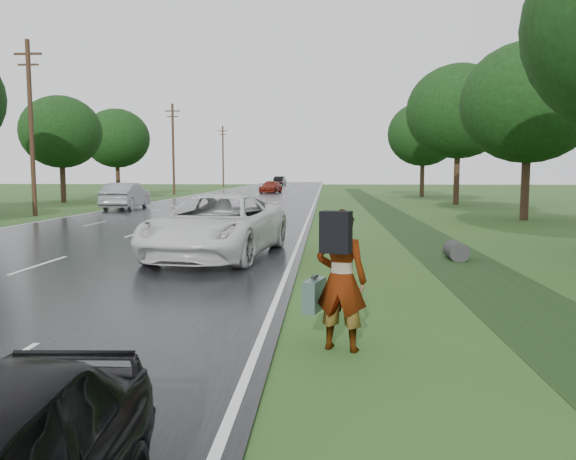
{
  "coord_description": "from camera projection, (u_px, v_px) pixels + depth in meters",
  "views": [
    {
      "loc": [
        7.72,
        -6.47,
        2.54
      ],
      "look_at": [
        6.9,
        5.51,
        1.3
      ],
      "focal_mm": 35.0,
      "sensor_mm": 36.0,
      "label": 1
    }
  ],
  "objects": [
    {
      "name": "road",
      "position": [
        243.0,
        199.0,
        51.86
      ],
      "size": [
        14.0,
        180.0,
        0.04
      ],
      "primitive_type": "cube",
      "color": "black",
      "rests_on": "ground"
    },
    {
      "name": "edge_stripe_east",
      "position": [
        316.0,
        199.0,
        51.4
      ],
      "size": [
        0.12,
        180.0,
        0.01
      ],
      "primitive_type": "cube",
      "color": "silver",
      "rests_on": "road"
    },
    {
      "name": "edge_stripe_west",
      "position": [
        171.0,
        199.0,
        52.32
      ],
      "size": [
        0.12,
        180.0,
        0.01
      ],
      "primitive_type": "cube",
      "color": "silver",
      "rests_on": "road"
    },
    {
      "name": "center_line",
      "position": [
        243.0,
        199.0,
        51.86
      ],
      "size": [
        0.12,
        180.0,
        0.01
      ],
      "primitive_type": "cube",
      "color": "silver",
      "rests_on": "road"
    },
    {
      "name": "drainage_ditch",
      "position": [
        411.0,
        228.0,
        24.99
      ],
      "size": [
        2.2,
        120.0,
        0.56
      ],
      "color": "black",
      "rests_on": "ground"
    },
    {
      "name": "utility_pole_mid",
      "position": [
        31.0,
        125.0,
        32.11
      ],
      "size": [
        1.6,
        0.26,
        10.0
      ],
      "color": "#342415",
      "rests_on": "ground"
    },
    {
      "name": "utility_pole_far",
      "position": [
        173.0,
        148.0,
        61.88
      ],
      "size": [
        1.6,
        0.26,
        10.0
      ],
      "color": "#342415",
      "rests_on": "ground"
    },
    {
      "name": "utility_pole_distant",
      "position": [
        223.0,
        156.0,
        91.65
      ],
      "size": [
        1.6,
        0.26,
        10.0
      ],
      "color": "#342415",
      "rests_on": "ground"
    },
    {
      "name": "tree_east_c",
      "position": [
        529.0,
        103.0,
        29.16
      ],
      "size": [
        7.0,
        7.0,
        9.29
      ],
      "color": "#342415",
      "rests_on": "ground"
    },
    {
      "name": "tree_east_d",
      "position": [
        459.0,
        112.0,
        42.98
      ],
      "size": [
        8.0,
        8.0,
        10.76
      ],
      "color": "#342415",
      "rests_on": "ground"
    },
    {
      "name": "tree_east_f",
      "position": [
        423.0,
        134.0,
        56.97
      ],
      "size": [
        7.2,
        7.2,
        9.62
      ],
      "color": "#342415",
      "rests_on": "ground"
    },
    {
      "name": "tree_west_d",
      "position": [
        61.0,
        132.0,
        46.28
      ],
      "size": [
        6.6,
        6.6,
        8.8
      ],
      "color": "#342415",
      "rests_on": "ground"
    },
    {
      "name": "tree_west_f",
      "position": [
        117.0,
        138.0,
        60.18
      ],
      "size": [
        7.0,
        7.0,
        9.29
      ],
      "color": "#342415",
      "rests_on": "ground"
    },
    {
      "name": "pedestrian",
      "position": [
        339.0,
        278.0,
        7.95
      ],
      "size": [
        0.98,
        0.99,
        2.03
      ],
      "rotation": [
        0.0,
        0.0,
        2.85
      ],
      "color": "#A5998C",
      "rests_on": "ground"
    },
    {
      "name": "white_pickup",
      "position": [
        217.0,
        226.0,
        16.64
      ],
      "size": [
        3.89,
        6.96,
        1.84
      ],
      "primitive_type": "imported",
      "rotation": [
        0.0,
        0.0,
        -0.13
      ],
      "color": "silver",
      "rests_on": "road"
    },
    {
      "name": "silver_sedan",
      "position": [
        126.0,
        196.0,
        37.85
      ],
      "size": [
        2.09,
        5.48,
        1.78
      ],
      "primitive_type": "imported",
      "rotation": [
        0.0,
        0.0,
        3.18
      ],
      "color": "gray",
      "rests_on": "road"
    },
    {
      "name": "far_car_red",
      "position": [
        271.0,
        187.0,
        67.94
      ],
      "size": [
        2.76,
        5.14,
        1.41
      ],
      "primitive_type": "imported",
      "rotation": [
        0.0,
        0.0,
        -0.17
      ],
      "color": "maroon",
      "rests_on": "road"
    },
    {
      "name": "far_car_dark",
      "position": [
        280.0,
        181.0,
        105.23
      ],
      "size": [
        2.1,
        5.24,
        1.7
      ],
      "primitive_type": "imported",
      "rotation": [
        0.0,
        0.0,
        3.08
      ],
      "color": "black",
      "rests_on": "road"
    }
  ]
}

